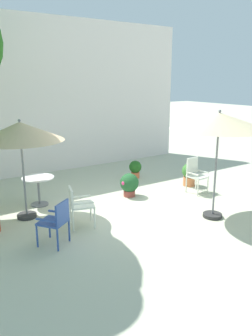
{
  "coord_description": "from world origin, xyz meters",
  "views": [
    {
      "loc": [
        -4.36,
        -6.29,
        3.09
      ],
      "look_at": [
        0.0,
        0.36,
        0.97
      ],
      "focal_mm": 35.83,
      "sensor_mm": 36.0,
      "label": 1
    }
  ],
  "objects_px": {
    "potted_plant_1": "(135,168)",
    "potted_plant_2": "(189,173)",
    "potted_plant_4": "(129,184)",
    "patio_chair_0": "(78,203)",
    "patio_chair_1": "(56,220)",
    "patio_umbrella_1": "(20,132)",
    "patio_chair_2": "(195,173)",
    "cafe_table_0": "(38,186)",
    "patio_umbrella_0": "(219,122)"
  },
  "relations": [
    {
      "from": "potted_plant_4",
      "to": "patio_umbrella_1",
      "type": "bearing_deg",
      "value": 178.04
    },
    {
      "from": "potted_plant_2",
      "to": "cafe_table_0",
      "type": "bearing_deg",
      "value": 168.01
    },
    {
      "from": "patio_chair_1",
      "to": "potted_plant_2",
      "type": "bearing_deg",
      "value": 15.83
    },
    {
      "from": "patio_chair_0",
      "to": "patio_chair_1",
      "type": "bearing_deg",
      "value": -142.43
    },
    {
      "from": "patio_umbrella_0",
      "to": "cafe_table_0",
      "type": "height_order",
      "value": "patio_umbrella_0"
    },
    {
      "from": "patio_chair_2",
      "to": "potted_plant_1",
      "type": "height_order",
      "value": "patio_chair_2"
    },
    {
      "from": "potted_plant_4",
      "to": "patio_chair_0",
      "type": "bearing_deg",
      "value": -153.39
    },
    {
      "from": "patio_umbrella_0",
      "to": "patio_chair_1",
      "type": "distance_m",
      "value": 3.95
    },
    {
      "from": "patio_chair_0",
      "to": "potted_plant_4",
      "type": "height_order",
      "value": "patio_chair_0"
    },
    {
      "from": "cafe_table_0",
      "to": "potted_plant_2",
      "type": "distance_m",
      "value": 4.37
    },
    {
      "from": "patio_chair_1",
      "to": "potted_plant_4",
      "type": "xyz_separation_m",
      "value": [
        2.69,
        1.54,
        -0.17
      ]
    },
    {
      "from": "patio_chair_2",
      "to": "potted_plant_2",
      "type": "relative_size",
      "value": 1.43
    },
    {
      "from": "patio_umbrella_1",
      "to": "patio_chair_2",
      "type": "xyz_separation_m",
      "value": [
        4.5,
        -0.82,
        -1.42
      ]
    },
    {
      "from": "cafe_table_0",
      "to": "potted_plant_1",
      "type": "height_order",
      "value": "cafe_table_0"
    },
    {
      "from": "patio_umbrella_0",
      "to": "potted_plant_4",
      "type": "relative_size",
      "value": 3.85
    },
    {
      "from": "patio_umbrella_1",
      "to": "patio_chair_1",
      "type": "distance_m",
      "value": 2.19
    },
    {
      "from": "patio_umbrella_0",
      "to": "patio_umbrella_1",
      "type": "height_order",
      "value": "patio_umbrella_0"
    },
    {
      "from": "patio_chair_0",
      "to": "patio_umbrella_1",
      "type": "bearing_deg",
      "value": 126.46
    },
    {
      "from": "potted_plant_1",
      "to": "potted_plant_4",
      "type": "xyz_separation_m",
      "value": [
        -1.14,
        -1.35,
        0.04
      ]
    },
    {
      "from": "patio_chair_2",
      "to": "patio_chair_1",
      "type": "bearing_deg",
      "value": -169.49
    },
    {
      "from": "patio_umbrella_1",
      "to": "patio_chair_1",
      "type": "bearing_deg",
      "value": -87.01
    },
    {
      "from": "patio_umbrella_1",
      "to": "cafe_table_0",
      "type": "relative_size",
      "value": 2.84
    },
    {
      "from": "patio_chair_0",
      "to": "patio_chair_1",
      "type": "height_order",
      "value": "patio_chair_1"
    },
    {
      "from": "potted_plant_1",
      "to": "potted_plant_2",
      "type": "xyz_separation_m",
      "value": [
        0.87,
        -1.55,
        0.06
      ]
    },
    {
      "from": "cafe_table_0",
      "to": "patio_chair_0",
      "type": "xyz_separation_m",
      "value": [
        0.29,
        -1.69,
        0.01
      ]
    },
    {
      "from": "patio_chair_0",
      "to": "potted_plant_1",
      "type": "height_order",
      "value": "patio_chair_0"
    },
    {
      "from": "patio_chair_2",
      "to": "patio_umbrella_1",
      "type": "bearing_deg",
      "value": 169.74
    },
    {
      "from": "patio_chair_0",
      "to": "potted_plant_2",
      "type": "height_order",
      "value": "patio_chair_0"
    },
    {
      "from": "patio_chair_1",
      "to": "potted_plant_1",
      "type": "bearing_deg",
      "value": 37.03
    },
    {
      "from": "potted_plant_4",
      "to": "patio_umbrella_0",
      "type": "bearing_deg",
      "value": -69.96
    },
    {
      "from": "patio_chair_0",
      "to": "patio_chair_1",
      "type": "xyz_separation_m",
      "value": [
        -0.72,
        -0.55,
        -0.0
      ]
    },
    {
      "from": "patio_umbrella_1",
      "to": "patio_chair_1",
      "type": "height_order",
      "value": "patio_umbrella_1"
    },
    {
      "from": "potted_plant_2",
      "to": "patio_umbrella_0",
      "type": "bearing_deg",
      "value": -120.41
    },
    {
      "from": "patio_chair_0",
      "to": "patio_chair_2",
      "type": "height_order",
      "value": "patio_chair_2"
    },
    {
      "from": "patio_umbrella_0",
      "to": "potted_plant_1",
      "type": "relative_size",
      "value": 4.37
    },
    {
      "from": "patio_umbrella_1",
      "to": "potted_plant_1",
      "type": "bearing_deg",
      "value": 17.75
    },
    {
      "from": "patio_umbrella_1",
      "to": "potted_plant_4",
      "type": "xyz_separation_m",
      "value": [
        2.78,
        -0.09,
        -1.63
      ]
    },
    {
      "from": "patio_umbrella_1",
      "to": "potted_plant_2",
      "type": "distance_m",
      "value": 5.06
    },
    {
      "from": "potted_plant_4",
      "to": "potted_plant_1",
      "type": "bearing_deg",
      "value": 49.84
    },
    {
      "from": "patio_umbrella_1",
      "to": "patio_chair_2",
      "type": "distance_m",
      "value": 4.79
    },
    {
      "from": "patio_umbrella_1",
      "to": "cafe_table_0",
      "type": "xyz_separation_m",
      "value": [
        0.51,
        0.61,
        -1.46
      ]
    },
    {
      "from": "patio_umbrella_0",
      "to": "cafe_table_0",
      "type": "xyz_separation_m",
      "value": [
        -3.08,
        2.94,
        -1.68
      ]
    },
    {
      "from": "patio_umbrella_0",
      "to": "potted_plant_1",
      "type": "distance_m",
      "value": 4.07
    },
    {
      "from": "cafe_table_0",
      "to": "patio_chair_0",
      "type": "height_order",
      "value": "patio_chair_0"
    },
    {
      "from": "patio_umbrella_0",
      "to": "potted_plant_1",
      "type": "xyz_separation_m",
      "value": [
        0.32,
        3.59,
        -1.88
      ]
    },
    {
      "from": "patio_chair_2",
      "to": "potted_plant_4",
      "type": "bearing_deg",
      "value": 157.35
    },
    {
      "from": "patio_umbrella_1",
      "to": "patio_chair_2",
      "type": "height_order",
      "value": "patio_umbrella_1"
    },
    {
      "from": "patio_chair_1",
      "to": "patio_chair_2",
      "type": "bearing_deg",
      "value": 10.51
    },
    {
      "from": "patio_umbrella_0",
      "to": "patio_umbrella_1",
      "type": "distance_m",
      "value": 4.29
    },
    {
      "from": "patio_chair_1",
      "to": "patio_umbrella_1",
      "type": "bearing_deg",
      "value": 92.99
    }
  ]
}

